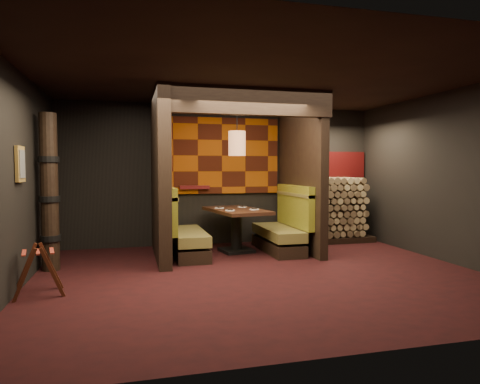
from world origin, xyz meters
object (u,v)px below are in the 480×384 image
(luggage_rack, at_px, (39,268))
(totem_column, at_px, (49,193))
(booth_bench_right, at_px, (283,230))
(pendant_lamp, at_px, (237,143))
(booth_bench_left, at_px, (183,234))
(dining_table, at_px, (236,222))
(firewood_stack, at_px, (332,210))

(luggage_rack, height_order, totem_column, totem_column)
(booth_bench_right, bearing_deg, pendant_lamp, 174.61)
(pendant_lamp, height_order, luggage_rack, pendant_lamp)
(booth_bench_left, relative_size, luggage_rack, 2.36)
(dining_table, distance_m, firewood_stack, 2.30)
(luggage_rack, xyz_separation_m, totem_column, (-0.08, 1.34, 0.86))
(dining_table, bearing_deg, booth_bench_right, -8.60)
(dining_table, bearing_deg, luggage_rack, -146.27)
(booth_bench_left, height_order, booth_bench_right, same)
(dining_table, bearing_deg, pendant_lamp, -90.00)
(dining_table, height_order, luggage_rack, dining_table)
(booth_bench_left, relative_size, pendant_lamp, 1.51)
(dining_table, relative_size, firewood_stack, 0.95)
(pendant_lamp, relative_size, totem_column, 0.44)
(booth_bench_right, relative_size, firewood_stack, 0.92)
(booth_bench_left, height_order, dining_table, booth_bench_left)
(booth_bench_right, bearing_deg, luggage_rack, -154.19)
(booth_bench_right, xyz_separation_m, pendant_lamp, (-0.88, 0.08, 1.62))
(booth_bench_right, distance_m, totem_column, 4.10)
(luggage_rack, bearing_deg, pendant_lamp, 33.07)
(pendant_lamp, bearing_deg, dining_table, 90.00)
(booth_bench_right, relative_size, totem_column, 0.67)
(booth_bench_right, distance_m, pendant_lamp, 1.84)
(booth_bench_right, xyz_separation_m, firewood_stack, (1.35, 0.70, 0.28))
(booth_bench_left, bearing_deg, pendant_lamp, 4.65)
(luggage_rack, xyz_separation_m, firewood_stack, (5.25, 2.59, 0.35))
(booth_bench_left, distance_m, dining_table, 1.04)
(booth_bench_left, bearing_deg, luggage_rack, -136.79)
(pendant_lamp, distance_m, luggage_rack, 3.99)
(booth_bench_left, distance_m, booth_bench_right, 1.89)
(booth_bench_right, xyz_separation_m, dining_table, (-0.88, 0.13, 0.17))
(booth_bench_right, bearing_deg, dining_table, 171.40)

